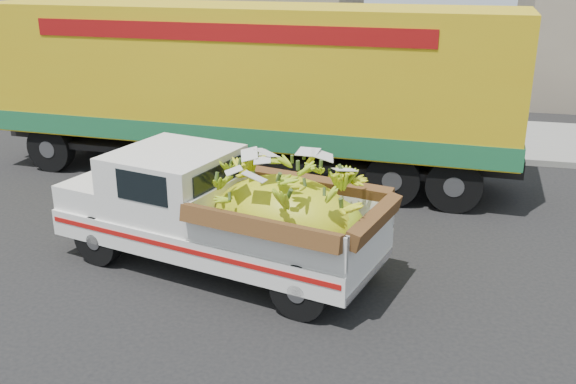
# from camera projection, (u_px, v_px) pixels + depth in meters

# --- Properties ---
(ground) EXTENTS (100.00, 100.00, 0.00)m
(ground) POSITION_uv_depth(u_px,v_px,m) (153.00, 256.00, 10.78)
(ground) COLOR black
(ground) RESTS_ON ground
(curb) EXTENTS (60.00, 0.25, 0.15)m
(curb) POSITION_uv_depth(u_px,v_px,m) (267.00, 143.00, 17.15)
(curb) COLOR gray
(curb) RESTS_ON ground
(sidewalk) EXTENTS (60.00, 4.00, 0.14)m
(sidewalk) POSITION_uv_depth(u_px,v_px,m) (286.00, 125.00, 19.07)
(sidewalk) COLOR gray
(sidewalk) RESTS_ON ground
(building_left) EXTENTS (18.00, 6.00, 5.00)m
(building_left) POSITION_uv_depth(u_px,v_px,m) (128.00, 19.00, 25.46)
(building_left) COLOR gray
(building_left) RESTS_ON ground
(pickup_truck) EXTENTS (5.52, 3.08, 1.83)m
(pickup_truck) POSITION_uv_depth(u_px,v_px,m) (239.00, 214.00, 9.92)
(pickup_truck) COLOR black
(pickup_truck) RESTS_ON ground
(semi_trailer) EXTENTS (12.03, 3.03, 3.80)m
(semi_trailer) POSITION_uv_depth(u_px,v_px,m) (246.00, 84.00, 14.17)
(semi_trailer) COLOR black
(semi_trailer) RESTS_ON ground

